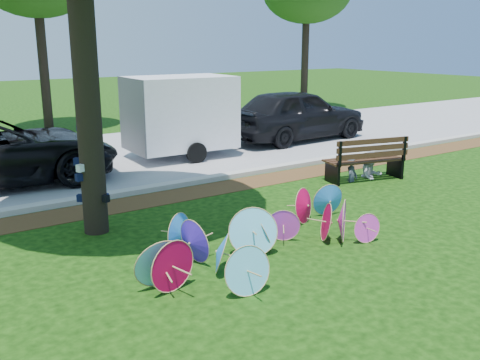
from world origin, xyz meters
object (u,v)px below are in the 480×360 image
object	(u,v)px
dark_pickup	(297,114)
person_left	(353,158)
parasol_pile	(256,234)
cargo_trailer	(181,112)
person_right	(372,152)
park_bench	(364,158)

from	to	relation	value
dark_pickup	person_left	distance (m)	5.76
parasol_pile	cargo_trailer	world-z (taller)	cargo_trailer
parasol_pile	person_right	bearing A→B (deg)	24.80
cargo_trailer	person_left	distance (m)	5.40
cargo_trailer	person_right	size ratio (longest dim) A/B	2.30
parasol_pile	park_bench	bearing A→B (deg)	25.82
parasol_pile	person_right	size ratio (longest dim) A/B	3.79
dark_pickup	person_left	size ratio (longest dim) A/B	4.61
park_bench	person_left	xyz separation A→B (m)	(-0.35, 0.05, 0.03)
park_bench	person_right	size ratio (longest dim) A/B	1.59
cargo_trailer	person_left	size ratio (longest dim) A/B	2.60
dark_pickup	person_left	bearing A→B (deg)	150.98
parasol_pile	person_left	size ratio (longest dim) A/B	4.29
park_bench	person_right	world-z (taller)	person_right
park_bench	person_left	world-z (taller)	person_left
park_bench	person_left	bearing A→B (deg)	-175.02
dark_pickup	person_right	xyz separation A→B (m)	(-1.83, -5.16, -0.25)
person_left	person_right	distance (m)	0.70
cargo_trailer	person_left	world-z (taller)	cargo_trailer
cargo_trailer	person_left	bearing A→B (deg)	-63.94
parasol_pile	person_left	bearing A→B (deg)	27.92
parasol_pile	dark_pickup	world-z (taller)	dark_pickup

